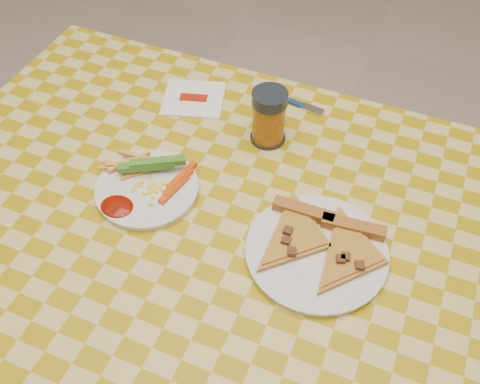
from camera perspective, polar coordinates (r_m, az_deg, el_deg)
name	(u,v)px	position (r m, az deg, el deg)	size (l,w,h in m)	color
ground	(230,373)	(1.68, -1.10, -18.72)	(8.00, 8.00, 0.00)	beige
table	(225,240)	(1.07, -1.64, -5.13)	(1.28, 0.88, 0.76)	white
plate_left	(147,189)	(1.06, -9.86, 0.28)	(0.20, 0.20, 0.01)	silver
plate_right	(316,252)	(0.97, 8.13, -6.40)	(0.25, 0.25, 0.01)	silver
fries_veggies	(147,177)	(1.06, -9.94, 1.63)	(0.20, 0.18, 0.04)	#F1A84C
pizza_slices	(322,241)	(0.97, 8.70, -5.18)	(0.25, 0.24, 0.02)	gold
drink_glass	(269,117)	(1.12, 3.09, 7.97)	(0.08, 0.08, 0.12)	black
napkin	(194,99)	(1.25, -4.97, 9.88)	(0.17, 0.16, 0.01)	white
fork	(292,102)	(1.25, 5.59, 9.57)	(0.16, 0.04, 0.01)	navy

